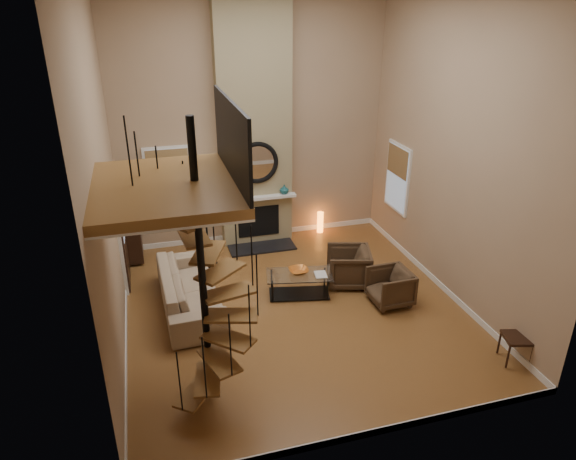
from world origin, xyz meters
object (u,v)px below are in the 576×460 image
object	(u,v)px
coffee_table	(299,282)
armchair_near	(352,267)
floor_lamp	(205,203)
side_chair	(524,333)
armchair_far	(393,286)
sofa	(189,289)
accent_lamp	(320,222)
hutch	(130,219)

from	to	relation	value
coffee_table	armchair_near	bearing A→B (deg)	7.80
floor_lamp	side_chair	distance (m)	6.32
armchair_near	floor_lamp	bearing A→B (deg)	-104.55
armchair_far	floor_lamp	bearing A→B (deg)	-130.44
sofa	armchair_far	distance (m)	3.77
sofa	coffee_table	bearing A→B (deg)	-95.51
sofa	floor_lamp	world-z (taller)	floor_lamp
floor_lamp	accent_lamp	distance (m)	3.22
sofa	coffee_table	size ratio (longest dim) A/B	1.87
sofa	armchair_far	xyz separation A→B (m)	(3.67, -0.88, -0.04)
armchair_near	coffee_table	bearing A→B (deg)	-66.00
hutch	sofa	world-z (taller)	hutch
armchair_far	side_chair	xyz separation A→B (m)	(1.15, -2.10, 0.17)
sofa	armchair_near	world-z (taller)	sofa
accent_lamp	floor_lamp	bearing A→B (deg)	-161.96
armchair_far	floor_lamp	world-z (taller)	floor_lamp
floor_lamp	side_chair	size ratio (longest dim) A/B	1.86
sofa	coffee_table	distance (m)	2.07
armchair_far	side_chair	size ratio (longest dim) A/B	0.80
armchair_far	coffee_table	size ratio (longest dim) A/B	0.55
hutch	floor_lamp	bearing A→B (deg)	-24.13
sofa	armchair_far	bearing A→B (deg)	-105.46
hutch	floor_lamp	distance (m)	1.74
hutch	armchair_far	world-z (taller)	hutch
accent_lamp	side_chair	distance (m)	5.71
floor_lamp	accent_lamp	xyz separation A→B (m)	(2.85, 0.93, -1.16)
hutch	coffee_table	distance (m)	3.94
coffee_table	side_chair	xyz separation A→B (m)	(2.75, -2.86, 0.24)
armchair_near	accent_lamp	distance (m)	2.52
coffee_table	side_chair	world-z (taller)	side_chair
side_chair	coffee_table	bearing A→B (deg)	133.94
coffee_table	accent_lamp	distance (m)	2.99
coffee_table	accent_lamp	bearing A→B (deg)	63.12
armchair_near	floor_lamp	distance (m)	3.27
armchair_far	accent_lamp	xyz separation A→B (m)	(-0.25, 3.42, -0.10)
armchair_far	accent_lamp	distance (m)	3.43
hutch	side_chair	size ratio (longest dim) A/B	1.94
armchair_near	accent_lamp	bearing A→B (deg)	-168.25
armchair_far	floor_lamp	size ratio (longest dim) A/B	0.43
armchair_near	coffee_table	size ratio (longest dim) A/B	0.63
sofa	armchair_near	size ratio (longest dim) A/B	2.98
side_chair	floor_lamp	bearing A→B (deg)	132.78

